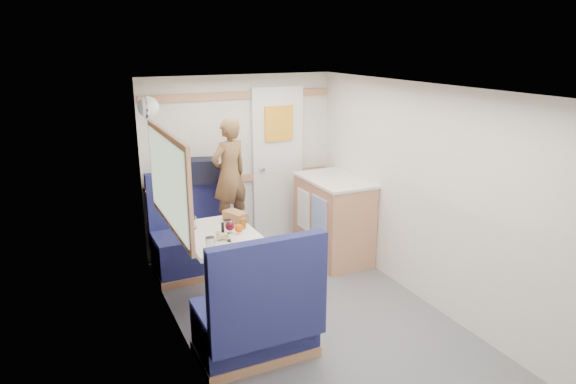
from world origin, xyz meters
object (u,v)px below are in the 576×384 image
dome_light (148,107)px  galley_counter (333,218)px  bench_far (196,244)px  salt_grinder (218,235)px  tumbler_mid (192,223)px  wine_glass (230,227)px  bread_loaf (235,217)px  bench_near (258,323)px  duffel_bag (194,171)px  tray (247,243)px  person (229,175)px  pepper_grinder (223,228)px  cheese_block (222,236)px  tumbler_right (228,226)px  tumbler_left (210,245)px  dinette_table (221,250)px  beer_glass (243,223)px  orange_fruit (239,228)px

dome_light → galley_counter: size_ratio=0.22×
bench_far → salt_grinder: bench_far is taller
dome_light → tumbler_mid: bearing=-72.1°
bench_far → wine_glass: size_ratio=6.25×
bread_loaf → bench_near: bearing=-101.5°
duffel_bag → tray: (0.05, -1.44, -0.29)m
dome_light → person: bearing=-5.5°
galley_counter → tumbler_mid: (-1.66, -0.33, 0.31)m
duffel_bag → salt_grinder: size_ratio=5.90×
pepper_grinder → bread_loaf: bearing=49.0°
cheese_block → tumbler_right: 0.17m
galley_counter → tumbler_left: size_ratio=7.57×
galley_counter → pepper_grinder: bearing=-159.5°
wine_glass → pepper_grinder: (0.01, 0.21, -0.08)m
duffel_bag → galley_counter: bearing=-5.9°
bench_far → tumbler_left: bench_far is taller
pepper_grinder → galley_counter: bearing=20.5°
pepper_grinder → dome_light: bearing=116.7°
bench_far → cheese_block: bench_far is taller
bench_far → galley_counter: 1.51m
dome_light → tumbler_mid: 1.17m
dinette_table → beer_glass: size_ratio=10.13×
bench_far → bench_near: (0.00, -1.73, 0.00)m
bench_near → person: size_ratio=0.90×
wine_glass → tumbler_mid: bearing=116.3°
bench_near → dome_light: (-0.39, 1.71, 1.45)m
duffel_bag → beer_glass: bearing=-65.9°
bench_far → bread_loaf: (0.23, -0.63, 0.47)m
bench_far → duffel_bag: 0.77m
person → tumbler_left: person is taller
tumbler_left → bread_loaf: size_ratio=0.52×
bench_far → beer_glass: (0.23, -0.82, 0.47)m
dinette_table → bench_near: bearing=-90.0°
dinette_table → beer_glass: beer_glass is taller
dome_light → pepper_grinder: 1.36m
tumbler_mid → tumbler_right: (0.26, -0.23, 0.00)m
bench_far → cheese_block: bearing=-91.8°
pepper_grinder → wine_glass: bearing=-92.2°
dinette_table → beer_glass: bearing=10.4°
tray → wine_glass: size_ratio=2.06×
cheese_block → tumbler_mid: tumbler_mid is taller
salt_grinder → orange_fruit: bearing=15.2°
wine_glass → dinette_table: bearing=96.4°
tumbler_left → salt_grinder: tumbler_left is taller
dome_light → tumbler_right: dome_light is taller
person → salt_grinder: 1.05m
person → salt_grinder: person is taller
dinette_table → tumbler_right: bearing=-8.3°
bench_far → cheese_block: (-0.03, -1.01, 0.45)m
dinette_table → bread_loaf: (0.22, 0.24, 0.20)m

